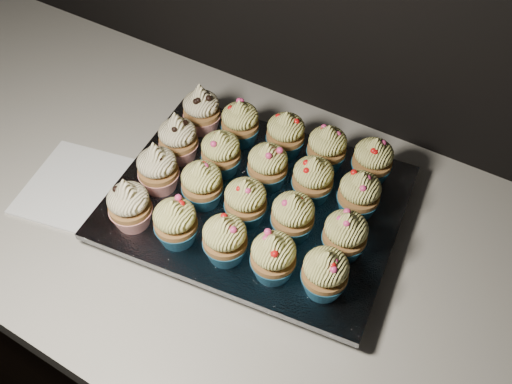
% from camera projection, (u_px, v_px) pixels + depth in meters
% --- Properties ---
extents(cabinet, '(2.40, 0.60, 0.86)m').
position_uv_depth(cabinet, '(173.00, 311.00, 1.31)').
color(cabinet, black).
rests_on(cabinet, ground).
extents(worktop, '(2.44, 0.64, 0.04)m').
position_uv_depth(worktop, '(143.00, 180.00, 0.97)').
color(worktop, silver).
rests_on(worktop, cabinet).
extents(napkin, '(0.20, 0.20, 0.00)m').
position_uv_depth(napkin, '(80.00, 187.00, 0.93)').
color(napkin, white).
rests_on(napkin, worktop).
extents(baking_tray, '(0.43, 0.35, 0.02)m').
position_uv_depth(baking_tray, '(256.00, 208.00, 0.89)').
color(baking_tray, black).
rests_on(baking_tray, worktop).
extents(foil_lining, '(0.47, 0.39, 0.01)m').
position_uv_depth(foil_lining, '(256.00, 201.00, 0.88)').
color(foil_lining, silver).
rests_on(foil_lining, baking_tray).
extents(cupcake_0, '(0.06, 0.06, 0.10)m').
position_uv_depth(cupcake_0, '(129.00, 205.00, 0.81)').
color(cupcake_0, red).
rests_on(cupcake_0, foil_lining).
extents(cupcake_1, '(0.06, 0.06, 0.08)m').
position_uv_depth(cupcake_1, '(176.00, 222.00, 0.79)').
color(cupcake_1, '#19577A').
rests_on(cupcake_1, foil_lining).
extents(cupcake_2, '(0.06, 0.06, 0.08)m').
position_uv_depth(cupcake_2, '(225.00, 239.00, 0.78)').
color(cupcake_2, '#19577A').
rests_on(cupcake_2, foil_lining).
extents(cupcake_3, '(0.06, 0.06, 0.08)m').
position_uv_depth(cupcake_3, '(273.00, 257.00, 0.76)').
color(cupcake_3, '#19577A').
rests_on(cupcake_3, foil_lining).
extents(cupcake_4, '(0.06, 0.06, 0.08)m').
position_uv_depth(cupcake_4, '(325.00, 273.00, 0.74)').
color(cupcake_4, '#19577A').
rests_on(cupcake_4, foil_lining).
extents(cupcake_5, '(0.06, 0.06, 0.10)m').
position_uv_depth(cupcake_5, '(158.00, 168.00, 0.86)').
color(cupcake_5, red).
rests_on(cupcake_5, foil_lining).
extents(cupcake_6, '(0.06, 0.06, 0.08)m').
position_uv_depth(cupcake_6, '(202.00, 184.00, 0.84)').
color(cupcake_6, '#19577A').
rests_on(cupcake_6, foil_lining).
extents(cupcake_7, '(0.06, 0.06, 0.08)m').
position_uv_depth(cupcake_7, '(246.00, 201.00, 0.82)').
color(cupcake_7, '#19577A').
rests_on(cupcake_7, foil_lining).
extents(cupcake_8, '(0.06, 0.06, 0.08)m').
position_uv_depth(cupcake_8, '(293.00, 216.00, 0.80)').
color(cupcake_8, '#19577A').
rests_on(cupcake_8, foil_lining).
extents(cupcake_9, '(0.06, 0.06, 0.08)m').
position_uv_depth(cupcake_9, '(345.00, 235.00, 0.78)').
color(cupcake_9, '#19577A').
rests_on(cupcake_9, foil_lining).
extents(cupcake_10, '(0.06, 0.06, 0.10)m').
position_uv_depth(cupcake_10, '(178.00, 138.00, 0.90)').
color(cupcake_10, red).
rests_on(cupcake_10, foil_lining).
extents(cupcake_11, '(0.06, 0.06, 0.08)m').
position_uv_depth(cupcake_11, '(221.00, 153.00, 0.88)').
color(cupcake_11, '#19577A').
rests_on(cupcake_11, foil_lining).
extents(cupcake_12, '(0.06, 0.06, 0.08)m').
position_uv_depth(cupcake_12, '(268.00, 165.00, 0.87)').
color(cupcake_12, '#19577A').
rests_on(cupcake_12, foil_lining).
extents(cupcake_13, '(0.06, 0.06, 0.08)m').
position_uv_depth(cupcake_13, '(313.00, 179.00, 0.85)').
color(cupcake_13, '#19577A').
rests_on(cupcake_13, foil_lining).
extents(cupcake_14, '(0.06, 0.06, 0.08)m').
position_uv_depth(cupcake_14, '(359.00, 194.00, 0.83)').
color(cupcake_14, '#19577A').
rests_on(cupcake_14, foil_lining).
extents(cupcake_15, '(0.06, 0.06, 0.10)m').
position_uv_depth(cupcake_15, '(202.00, 110.00, 0.95)').
color(cupcake_15, red).
rests_on(cupcake_15, foil_lining).
extents(cupcake_16, '(0.06, 0.06, 0.08)m').
position_uv_depth(cupcake_16, '(240.00, 123.00, 0.93)').
color(cupcake_16, '#19577A').
rests_on(cupcake_16, foil_lining).
extents(cupcake_17, '(0.06, 0.06, 0.08)m').
position_uv_depth(cupcake_17, '(286.00, 134.00, 0.91)').
color(cupcake_17, '#19577A').
rests_on(cupcake_17, foil_lining).
extents(cupcake_18, '(0.06, 0.06, 0.08)m').
position_uv_depth(cupcake_18, '(327.00, 148.00, 0.89)').
color(cupcake_18, '#19577A').
rests_on(cupcake_18, foil_lining).
extents(cupcake_19, '(0.06, 0.06, 0.08)m').
position_uv_depth(cupcake_19, '(373.00, 160.00, 0.87)').
color(cupcake_19, '#19577A').
rests_on(cupcake_19, foil_lining).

